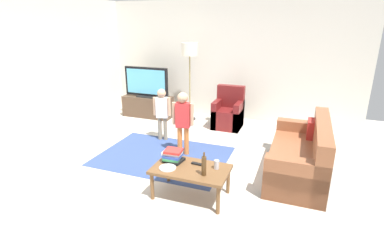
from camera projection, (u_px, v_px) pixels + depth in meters
ground at (179, 170)px, 4.76m from camera, size 7.80×7.80×0.00m
wall_back at (228, 61)px, 6.99m from camera, size 6.00×0.12×2.70m
wall_left at (23, 74)px, 5.33m from camera, size 0.12×6.00×2.70m
area_rug at (163, 156)px, 5.24m from camera, size 2.20×1.60×0.01m
tv_stand at (148, 107)px, 7.32m from camera, size 1.20×0.44×0.50m
tv at (146, 82)px, 7.11m from camera, size 1.10×0.28×0.71m
couch at (303, 157)px, 4.54m from camera, size 0.80×1.80×0.86m
armchair at (228, 114)px, 6.59m from camera, size 0.60×0.60×0.90m
floor_lamp at (190, 53)px, 6.69m from camera, size 0.36×0.36×1.78m
child_near_tv at (162, 110)px, 5.78m from camera, size 0.34×0.17×1.03m
child_center at (183, 118)px, 5.12m from camera, size 0.37×0.18×1.12m
coffee_table at (191, 171)px, 3.95m from camera, size 1.00×0.60×0.42m
book_stack at (173, 156)px, 4.10m from camera, size 0.29×0.25×0.17m
bottle at (204, 166)px, 3.71m from camera, size 0.06×0.06×0.31m
tv_remote at (197, 164)px, 4.02m from camera, size 0.17×0.06×0.02m
soda_can at (217, 164)px, 3.90m from camera, size 0.07×0.07×0.12m
plate at (168, 168)px, 3.92m from camera, size 0.22×0.22×0.02m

